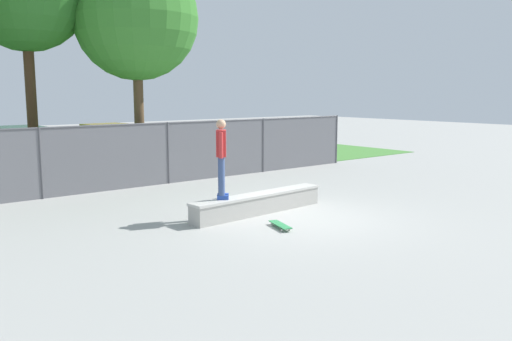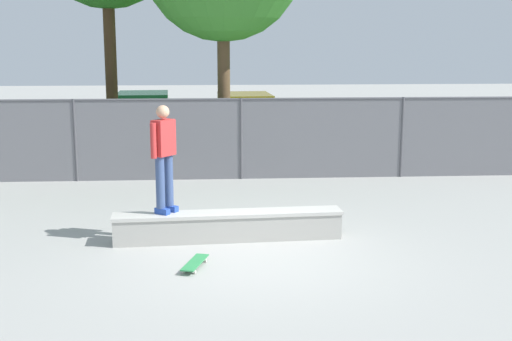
{
  "view_description": "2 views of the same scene",
  "coord_description": "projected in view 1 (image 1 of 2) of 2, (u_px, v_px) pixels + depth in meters",
  "views": [
    {
      "loc": [
        -8.4,
        -8.66,
        2.91
      ],
      "look_at": [
        -0.13,
        1.53,
        0.96
      ],
      "focal_mm": 36.99,
      "sensor_mm": 36.0,
      "label": 1
    },
    {
      "loc": [
        -0.72,
        -10.21,
        3.4
      ],
      "look_at": [
        0.05,
        1.43,
        1.13
      ],
      "focal_mm": 47.88,
      "sensor_mm": 36.0,
      "label": 2
    }
  ],
  "objects": [
    {
      "name": "car_green",
      "position": [
        19.0,
        148.0,
        19.72
      ],
      "size": [
        2.2,
        4.3,
        1.66
      ],
      "color": "#1E6638",
      "rests_on": "ground"
    },
    {
      "name": "concrete_ledge",
      "position": [
        259.0,
        203.0,
        12.78
      ],
      "size": [
        3.92,
        0.72,
        0.49
      ],
      "color": "#A8A59E",
      "rests_on": "ground"
    },
    {
      "name": "skateboard",
      "position": [
        280.0,
        225.0,
        11.4
      ],
      "size": [
        0.42,
        0.82,
        0.09
      ],
      "color": "#2D8C4C",
      "rests_on": "ground"
    },
    {
      "name": "grass_strip",
      "position": [
        60.0,
        154.0,
        24.94
      ],
      "size": [
        27.87,
        20.0,
        0.02
      ],
      "primitive_type": "cube",
      "color": "#478438",
      "rests_on": "ground"
    },
    {
      "name": "tree_mid",
      "position": [
        136.0,
        18.0,
        16.93
      ],
      "size": [
        4.01,
        4.01,
        7.3
      ],
      "color": "brown",
      "rests_on": "ground"
    },
    {
      "name": "chainlink_fence",
      "position": [
        168.0,
        150.0,
        16.88
      ],
      "size": [
        15.94,
        0.07,
        1.98
      ],
      "color": "#4C4C51",
      "rests_on": "ground"
    },
    {
      "name": "car_yellow",
      "position": [
        109.0,
        144.0,
        21.23
      ],
      "size": [
        2.2,
        4.3,
        1.66
      ],
      "color": "gold",
      "rests_on": "ground"
    },
    {
      "name": "ground_plane",
      "position": [
        301.0,
        218.0,
        12.31
      ],
      "size": [
        80.0,
        80.0,
        0.0
      ],
      "primitive_type": "plane",
      "color": "#9E9E99"
    },
    {
      "name": "skateboarder",
      "position": [
        221.0,
        155.0,
        11.97
      ],
      "size": [
        0.43,
        0.5,
        1.82
      ],
      "color": "#2647A5",
      "rests_on": "concrete_ledge"
    }
  ]
}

